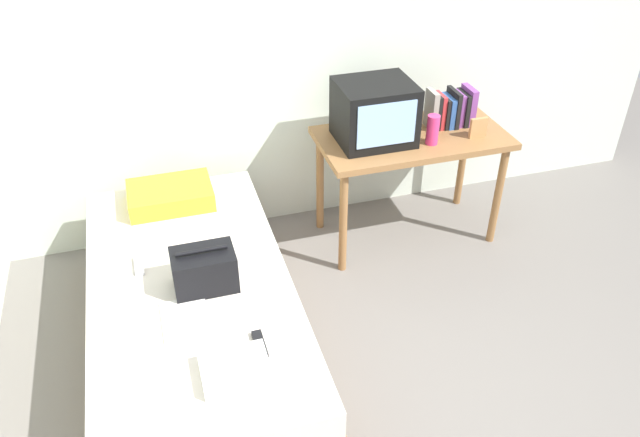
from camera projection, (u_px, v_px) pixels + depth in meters
name	position (u px, v px, depth m)	size (l,w,h in m)	color
ground_plane	(416.00, 435.00, 2.95)	(8.00, 8.00, 0.00)	slate
wall_back	(299.00, 28.00, 3.78)	(5.20, 0.10, 2.60)	silver
bed	(195.00, 319.00, 3.23)	(1.00, 2.00, 0.50)	olive
desk	(411.00, 149.00, 3.91)	(1.16, 0.60, 0.74)	olive
tv	(375.00, 112.00, 3.70)	(0.44, 0.39, 0.36)	black
water_bottle	(433.00, 130.00, 3.71)	(0.07, 0.07, 0.18)	#E53372
book_row	(451.00, 109.00, 3.91)	(0.29, 0.17, 0.24)	gray
picture_frame	(478.00, 128.00, 3.80)	(0.11, 0.02, 0.12)	#B27F4C
pillow	(170.00, 195.00, 3.63)	(0.47, 0.33, 0.11)	yellow
handbag	(204.00, 270.00, 3.00)	(0.30, 0.20, 0.23)	black
magazine	(185.00, 320.00, 2.85)	(0.21, 0.29, 0.01)	white
remote_dark	(260.00, 344.00, 2.72)	(0.04, 0.16, 0.02)	black
remote_silver	(139.00, 265.00, 3.17)	(0.04, 0.14, 0.02)	#B7B7BC
folded_towel	(235.00, 369.00, 2.58)	(0.28, 0.22, 0.06)	white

